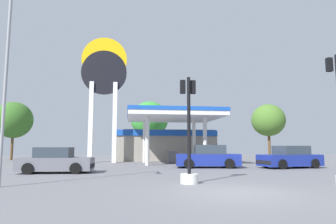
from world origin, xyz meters
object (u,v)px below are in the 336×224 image
at_px(tree_2, 268,120).
at_px(tree_1, 150,119).
at_px(station_pole_sign, 104,82).
at_px(corner_streetlamp, 5,63).
at_px(car_0, 208,157).
at_px(traffic_signal_0, 189,148).
at_px(tree_0, 14,120).
at_px(car_2, 290,158).
at_px(car_1, 56,161).

bearing_deg(tree_2, tree_1, -178.86).
xyz_separation_m(station_pole_sign, corner_streetlamp, (-2.29, -16.78, -3.06)).
height_order(station_pole_sign, car_0, station_pole_sign).
relative_size(traffic_signal_0, tree_2, 0.61).
xyz_separation_m(tree_0, corner_streetlamp, (8.13, -23.39, 0.19)).
relative_size(car_2, traffic_signal_0, 1.03).
height_order(car_0, tree_1, tree_1).
xyz_separation_m(car_2, traffic_signal_0, (-8.79, -7.57, 0.73)).
bearing_deg(car_2, tree_1, 115.96).
xyz_separation_m(station_pole_sign, tree_1, (5.07, 8.82, -2.74)).
height_order(car_0, tree_2, tree_2).
xyz_separation_m(car_1, tree_0, (-8.78, 17.35, 3.80)).
bearing_deg(tree_2, car_1, -139.00).
bearing_deg(car_1, car_0, 16.87).
bearing_deg(tree_2, car_0, -127.87).
relative_size(station_pole_sign, tree_2, 1.67).
distance_m(traffic_signal_0, tree_2, 30.56).
relative_size(car_2, corner_streetlamp, 0.58).
bearing_deg(car_1, station_pole_sign, 81.30).
height_order(tree_1, corner_streetlamp, corner_streetlamp).
distance_m(car_2, tree_2, 20.00).
xyz_separation_m(traffic_signal_0, tree_0, (-15.31, 23.05, 3.03)).
relative_size(tree_0, tree_1, 0.90).
relative_size(station_pole_sign, tree_1, 1.68).
xyz_separation_m(car_0, corner_streetlamp, (-10.34, -8.98, 3.92)).
bearing_deg(corner_streetlamp, car_0, 40.98).
bearing_deg(corner_streetlamp, tree_0, 109.17).
distance_m(car_2, tree_0, 28.88).
bearing_deg(station_pole_sign, traffic_signal_0, -73.45).
xyz_separation_m(tree_1, corner_streetlamp, (-7.36, -25.60, -0.32)).
relative_size(traffic_signal_0, corner_streetlamp, 0.56).
distance_m(station_pole_sign, traffic_signal_0, 18.26).
xyz_separation_m(car_0, car_2, (5.63, -1.07, -0.03)).
relative_size(car_1, traffic_signal_0, 0.94).
bearing_deg(tree_0, tree_1, 8.12).
xyz_separation_m(traffic_signal_0, tree_1, (0.18, 25.26, 3.53)).
xyz_separation_m(station_pole_sign, tree_0, (-10.42, 6.61, -3.24)).
bearing_deg(station_pole_sign, tree_0, 147.63).
xyz_separation_m(car_2, tree_0, (-24.10, 15.47, 3.76)).
bearing_deg(tree_2, corner_streetlamp, -132.21).
bearing_deg(tree_2, traffic_signal_0, -122.56).
xyz_separation_m(car_2, tree_1, (-8.61, 17.68, 4.27)).
xyz_separation_m(car_1, corner_streetlamp, (-0.65, -6.04, 3.99)).
xyz_separation_m(car_0, car_1, (-9.69, -2.94, -0.07)).
distance_m(car_2, tree_1, 20.13).
xyz_separation_m(car_0, tree_1, (-2.98, 16.62, 4.24)).
bearing_deg(corner_streetlamp, station_pole_sign, 82.23).
bearing_deg(station_pole_sign, corner_streetlamp, -97.77).
relative_size(car_0, corner_streetlamp, 0.60).
bearing_deg(car_1, tree_0, 116.84).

